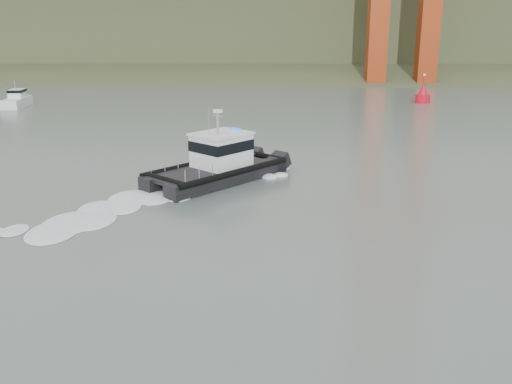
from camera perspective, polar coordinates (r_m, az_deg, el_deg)
ground at (r=21.11m, az=0.11°, el=-11.01°), size 400.00×400.00×0.00m
headlands at (r=144.22m, az=0.81°, el=15.51°), size 500.00×105.36×27.12m
patrol_boat at (r=36.56m, az=-3.80°, el=2.96°), size 9.11×9.60×4.72m
motorboat at (r=75.36m, az=-22.79°, el=8.49°), size 2.38×6.00×3.23m
nav_buoy at (r=75.90m, az=16.35°, el=9.31°), size 1.85×1.85×3.85m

